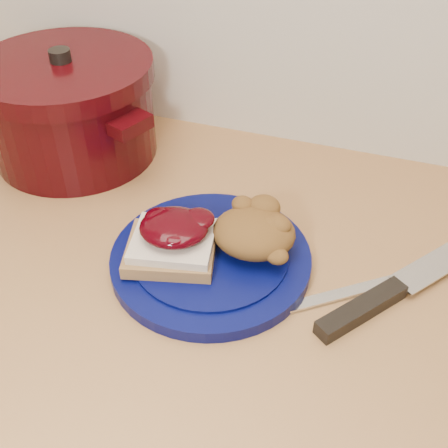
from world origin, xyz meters
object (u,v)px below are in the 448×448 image
(chef_knife, at_px, (389,293))
(butter_knife, at_px, (362,288))
(dutch_oven, at_px, (70,108))
(pepper_grinder, at_px, (65,88))
(plate, at_px, (211,259))

(chef_knife, bearing_deg, butter_knife, 122.58)
(chef_knife, distance_m, butter_knife, 0.03)
(dutch_oven, relative_size, pepper_grinder, 2.37)
(chef_knife, bearing_deg, dutch_oven, 109.22)
(butter_knife, bearing_deg, plate, 147.28)
(butter_knife, bearing_deg, chef_knife, -41.78)
(chef_knife, relative_size, butter_knife, 1.44)
(plate, height_order, pepper_grinder, pepper_grinder)
(plate, distance_m, pepper_grinder, 0.40)
(plate, relative_size, dutch_oven, 0.72)
(plate, bearing_deg, dutch_oven, 148.74)
(plate, distance_m, butter_knife, 0.18)
(plate, bearing_deg, chef_knife, 3.24)
(chef_knife, height_order, butter_knife, chef_knife)
(chef_knife, xyz_separation_m, dutch_oven, (-0.49, 0.16, 0.07))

